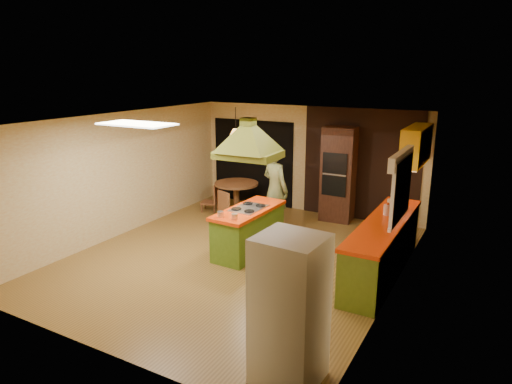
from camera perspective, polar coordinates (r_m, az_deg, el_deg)
The scene contains 21 objects.
ground at distance 8.40m, azimuth -2.28°, elevation -8.16°, with size 6.50×6.50×0.00m, color olive.
room_walls at distance 7.99m, azimuth -2.38°, elevation 0.10°, with size 5.50×6.50×6.50m.
ceiling_plane at distance 7.76m, azimuth -2.48°, elevation 9.04°, with size 6.50×6.50×0.00m, color silver.
brick_panel at distance 10.41m, azimuth 12.93°, elevation 3.29°, with size 2.64×0.03×2.50m, color #381E14.
nook_opening at distance 11.49m, azimuth -0.41°, elevation 3.76°, with size 2.20×0.03×2.10m, color black.
right_counter at distance 7.89m, azimuth 15.56°, elevation -6.69°, with size 0.62×3.05×0.92m.
upper_cabinets at distance 9.01m, azimuth 19.42°, elevation 5.53°, with size 0.34×1.40×0.70m, color yellow.
window_right at distance 7.28m, azimuth 17.79°, elevation 2.09°, with size 0.12×1.35×1.06m.
fluor_panel at distance 7.48m, azimuth -14.67°, elevation 8.22°, with size 1.20×0.60×0.03m, color white.
kitchen_island at distance 8.50m, azimuth -0.92°, elevation -4.76°, with size 0.74×1.71×0.86m.
range_hood at distance 8.06m, azimuth -0.97°, elevation 7.48°, with size 1.11×0.82×0.80m.
man at distance 9.37m, azimuth 2.43°, elevation 0.31°, with size 0.67×0.44×1.84m, color brown.
refrigerator at distance 5.03m, azimuth 4.22°, elevation -14.55°, with size 0.69×0.65×1.68m, color white.
wall_oven at distance 10.30m, azimuth 10.29°, elevation 2.20°, with size 0.73×0.64×2.11m.
dining_table at distance 10.65m, azimuth -2.46°, elevation -0.01°, with size 1.02×1.02×0.77m.
chair_left at distance 10.99m, azimuth -5.84°, elevation -0.68°, with size 0.37×0.37×0.68m, color brown, non-canonical shape.
chair_near at distance 10.03m, azimuth -3.16°, elevation -1.90°, with size 0.42×0.42×0.77m, color brown, non-canonical shape.
pendant_lamp at distance 10.37m, azimuth -2.55°, elevation 7.27°, with size 0.35×0.35×0.23m, color #FF9E3F.
canister_large at distance 8.30m, azimuth 16.53°, elevation -1.58°, with size 0.14×0.14×0.20m, color beige.
canister_medium at distance 8.39m, azimuth 16.66°, elevation -1.52°, with size 0.13×0.13×0.18m, color #FCE6CB.
canister_small at distance 8.06m, azimuth 16.11°, elevation -2.16°, with size 0.13×0.13×0.18m, color beige.
Camera 1 is at (4.02, -6.58, 3.33)m, focal length 32.00 mm.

